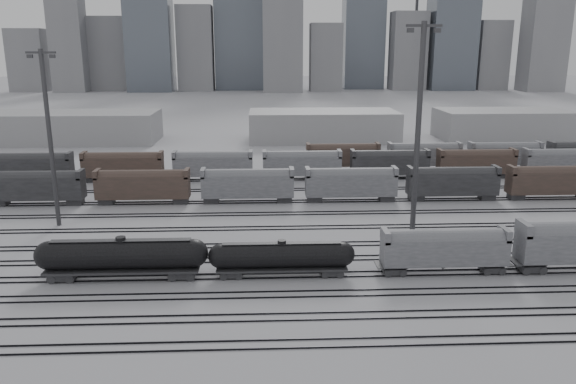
{
  "coord_description": "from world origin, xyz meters",
  "views": [
    {
      "loc": [
        -6.38,
        -57.31,
        24.78
      ],
      "look_at": [
        -2.8,
        22.95,
        4.0
      ],
      "focal_mm": 35.0,
      "sensor_mm": 36.0,
      "label": 1
    }
  ],
  "objects_px": {
    "tank_car_b": "(282,256)",
    "hopper_car_a": "(444,247)",
    "tank_car_a": "(122,256)",
    "light_mast_c": "(418,128)"
  },
  "relations": [
    {
      "from": "tank_car_b",
      "to": "tank_car_a",
      "type": "bearing_deg",
      "value": 180.0
    },
    {
      "from": "hopper_car_a",
      "to": "light_mast_c",
      "type": "xyz_separation_m",
      "value": [
        -0.26,
        12.45,
        11.68
      ]
    },
    {
      "from": "hopper_car_a",
      "to": "light_mast_c",
      "type": "relative_size",
      "value": 0.51
    },
    {
      "from": "tank_car_b",
      "to": "hopper_car_a",
      "type": "xyz_separation_m",
      "value": [
        18.21,
        0.0,
        0.79
      ]
    },
    {
      "from": "tank_car_a",
      "to": "light_mast_c",
      "type": "xyz_separation_m",
      "value": [
        35.45,
        12.45,
        12.11
      ]
    },
    {
      "from": "tank_car_a",
      "to": "tank_car_b",
      "type": "bearing_deg",
      "value": 0.0
    },
    {
      "from": "tank_car_b",
      "to": "light_mast_c",
      "type": "distance_m",
      "value": 25.16
    },
    {
      "from": "tank_car_b",
      "to": "hopper_car_a",
      "type": "height_order",
      "value": "hopper_car_a"
    },
    {
      "from": "tank_car_a",
      "to": "hopper_car_a",
      "type": "height_order",
      "value": "hopper_car_a"
    },
    {
      "from": "tank_car_a",
      "to": "light_mast_c",
      "type": "relative_size",
      "value": 0.67
    }
  ]
}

